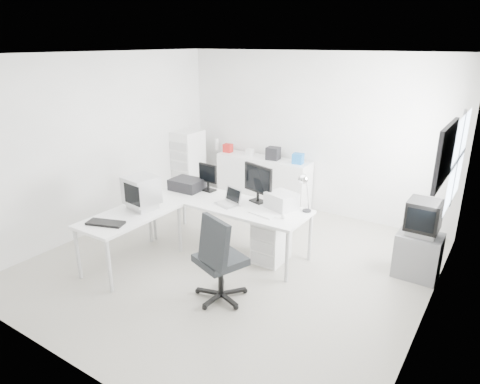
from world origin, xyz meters
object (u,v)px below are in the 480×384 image
Objects in this scene: inkjet_printer at (187,184)px; tv_cabinet at (418,255)px; lcd_monitor_large at (258,183)px; side_desk at (132,239)px; laptop at (227,197)px; sideboard at (263,181)px; filing_cabinet at (189,164)px; main_desk at (228,226)px; crt_tv at (423,218)px; laser_printer at (282,201)px; office_chair at (220,256)px; drawer_pedestal at (271,241)px; lcd_monitor_small at (208,178)px; crt_monitor at (142,192)px.

tv_cabinet is at bearing 8.78° from inkjet_printer.
side_desk is at bearing -115.37° from lcd_monitor_large.
laptop is 0.19× the size of sideboard.
filing_cabinet reaches higher than tv_cabinet.
crt_tv is (2.51, 0.74, 0.45)m from main_desk.
office_chair reaches higher than laser_printer.
main_desk is 0.71m from drawer_pedestal.
laser_printer reaches higher than sideboard.
drawer_pedestal is 1.43× the size of lcd_monitor_small.
inkjet_printer is 1.38× the size of laptop.
office_chair is (-0.09, -1.33, -0.29)m from laser_printer.
main_desk is 1.71× the size of side_desk.
sideboard is at bearing 83.94° from side_desk.
laptop reaches higher than laser_printer.
lcd_monitor_large is at bearing -167.35° from tv_cabinet.
crt_monitor reaches higher than lcd_monitor_small.
lcd_monitor_small is at bearing 170.91° from drawer_pedestal.
lcd_monitor_large is 1.46× the size of laser_printer.
laser_printer is at bearing 42.06° from crt_monitor.
drawer_pedestal is at bearing 31.01° from laptop.
inkjet_printer is 0.81× the size of tv_cabinet.
side_desk is 3.33× the size of lcd_monitor_small.
lcd_monitor_small is (-0.55, 0.25, 0.59)m from main_desk.
sideboard is (0.02, 1.66, -0.51)m from lcd_monitor_small.
filing_cabinet reaches higher than laptop.
lcd_monitor_small reaches higher than laptop.
laptop is 0.77m from laser_printer.
sideboard is at bearing 15.99° from filing_cabinet.
office_chair reaches higher than main_desk.
side_desk is at bearing -143.43° from drawer_pedestal.
crt_monitor is (-0.30, -1.10, 0.02)m from lcd_monitor_small.
main_desk is at bearing -8.63° from inkjet_printer.
inkjet_printer is at bearing -50.74° from filing_cabinet.
lcd_monitor_small is at bearing -90.68° from sideboard.
inkjet_printer is at bearing -158.27° from laser_printer.
office_chair is (-0.04, -1.16, 0.27)m from drawer_pedestal.
side_desk is 1.23× the size of office_chair.
laptop is 1.22m from office_chair.
main_desk is 6.25× the size of laser_printer.
crt_tv is at bearing 33.74° from laser_printer.
crt_monitor is (-1.55, -0.90, 0.69)m from drawer_pedestal.
inkjet_printer is (-0.85, 0.10, 0.46)m from main_desk.
laptop is at bearing -38.01° from filing_cabinet.
lcd_monitor_large is at bearing 35.54° from main_desk.
side_desk is at bearing -96.06° from sideboard.
main_desk reaches higher than tv_cabinet.
sideboard is (-0.53, 1.91, 0.08)m from main_desk.
office_chair reaches higher than crt_tv.
lcd_monitor_small reaches higher than crt_tv.
lcd_monitor_small reaches higher than main_desk.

